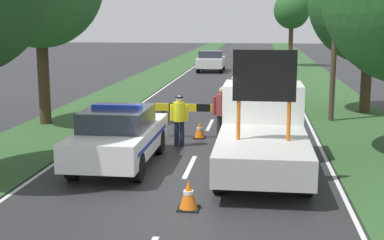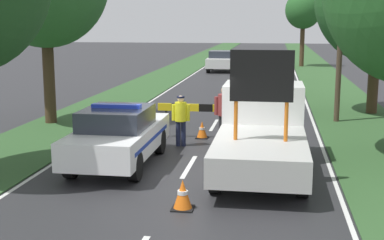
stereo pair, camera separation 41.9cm
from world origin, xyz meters
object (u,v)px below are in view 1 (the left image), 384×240
(roadside_tree_mid_right, at_px, (292,10))
(queued_car_van_white, at_px, (211,61))
(queued_car_sedan_silver, at_px, (261,69))
(queued_car_suv_grey, at_px, (258,77))
(police_car, at_px, (119,136))
(traffic_cone_near_truck, at_px, (232,127))
(queued_car_hatch_blue, at_px, (259,95))
(traffic_cone_behind_barrier, at_px, (200,130))
(traffic_cone_near_police, at_px, (289,133))
(road_barrier, at_px, (197,110))
(traffic_cone_centre_front, at_px, (188,195))
(pedestrian_civilian, at_px, (223,110))
(work_truck, at_px, (263,130))
(police_officer, at_px, (179,116))
(utility_pole, at_px, (335,21))

(roadside_tree_mid_right, bearing_deg, queued_car_van_white, -138.87)
(queued_car_sedan_silver, bearing_deg, queued_car_suv_grey, 88.44)
(police_car, distance_m, queued_car_van_white, 26.91)
(traffic_cone_near_truck, height_order, queued_car_hatch_blue, queued_car_hatch_blue)
(traffic_cone_behind_barrier, relative_size, queued_car_suv_grey, 0.14)
(traffic_cone_near_truck, xyz_separation_m, queued_car_hatch_blue, (0.88, 4.89, 0.43))
(traffic_cone_near_police, bearing_deg, road_barrier, 174.16)
(road_barrier, relative_size, traffic_cone_centre_front, 4.40)
(road_barrier, xyz_separation_m, pedestrian_civilian, (0.87, -0.59, 0.11))
(work_truck, xyz_separation_m, pedestrian_civilian, (-1.21, 2.73, 0.03))
(work_truck, relative_size, queued_car_hatch_blue, 1.35)
(traffic_cone_behind_barrier, relative_size, queued_car_hatch_blue, 0.14)
(traffic_cone_near_truck, distance_m, roadside_tree_mid_right, 28.93)
(traffic_cone_near_truck, height_order, queued_car_suv_grey, queued_car_suv_grey)
(road_barrier, distance_m, pedestrian_civilian, 1.06)
(queued_car_van_white, bearing_deg, traffic_cone_near_police, 100.86)
(traffic_cone_centre_front, relative_size, traffic_cone_near_truck, 0.97)
(police_officer, distance_m, queued_car_suv_grey, 13.07)
(queued_car_sedan_silver, distance_m, utility_pole, 14.14)
(police_officer, relative_size, utility_pole, 0.21)
(police_car, bearing_deg, traffic_cone_centre_front, -52.61)
(queued_car_van_white, distance_m, roadside_tree_mid_right, 9.03)
(queued_car_van_white, bearing_deg, work_truck, 97.91)
(police_car, xyz_separation_m, utility_pole, (6.33, 7.13, 2.94))
(queued_car_hatch_blue, height_order, queued_car_suv_grey, queued_car_suv_grey)
(roadside_tree_mid_right, bearing_deg, traffic_cone_near_truck, -96.86)
(police_car, distance_m, work_truck, 3.72)
(road_barrier, height_order, pedestrian_civilian, pedestrian_civilian)
(traffic_cone_centre_front, bearing_deg, roadside_tree_mid_right, 83.65)
(traffic_cone_near_truck, distance_m, traffic_cone_behind_barrier, 1.08)
(traffic_cone_behind_barrier, distance_m, queued_car_hatch_blue, 5.56)
(traffic_cone_centre_front, xyz_separation_m, queued_car_suv_grey, (1.32, 18.31, 0.50))
(road_barrier, height_order, roadside_tree_mid_right, roadside_tree_mid_right)
(pedestrian_civilian, distance_m, roadside_tree_mid_right, 29.81)
(queued_car_sedan_silver, bearing_deg, traffic_cone_behind_barrier, 83.40)
(police_car, height_order, traffic_cone_centre_front, police_car)
(road_barrier, bearing_deg, queued_car_sedan_silver, 86.63)
(traffic_cone_centre_front, bearing_deg, queued_car_sedan_silver, 86.46)
(queued_car_hatch_blue, distance_m, queued_car_suv_grey, 6.46)
(police_car, relative_size, queued_car_hatch_blue, 1.14)
(traffic_cone_near_police, bearing_deg, traffic_cone_near_truck, 159.52)
(queued_car_van_white, bearing_deg, police_car, 90.00)
(work_truck, bearing_deg, traffic_cone_near_police, -109.15)
(traffic_cone_near_police, bearing_deg, work_truck, -105.44)
(police_car, height_order, pedestrian_civilian, pedestrian_civilian)
(pedestrian_civilian, height_order, roadside_tree_mid_right, roadside_tree_mid_right)
(roadside_tree_mid_right, height_order, utility_pole, utility_pole)
(pedestrian_civilian, bearing_deg, road_barrier, 151.85)
(police_officer, bearing_deg, queued_car_sedan_silver, -70.68)
(work_truck, distance_m, queued_car_hatch_blue, 8.58)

